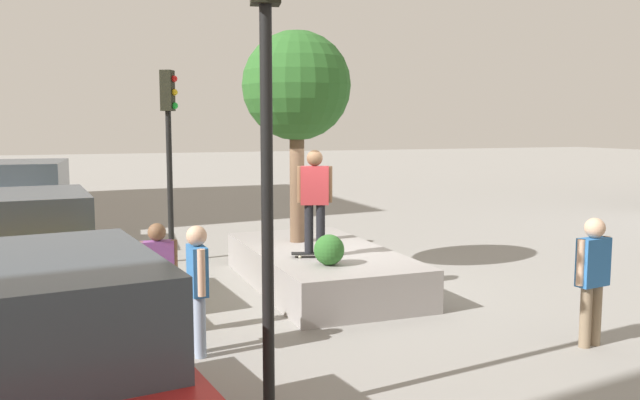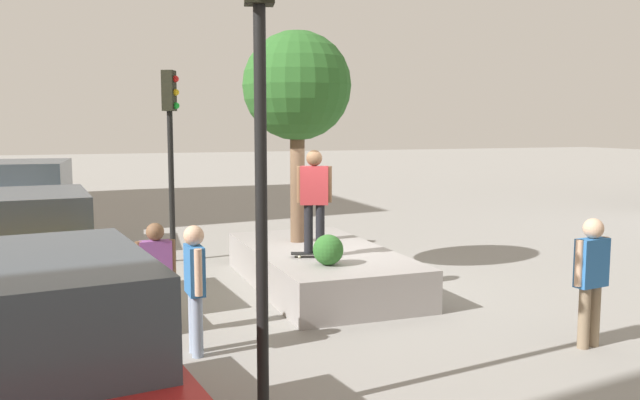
{
  "view_description": "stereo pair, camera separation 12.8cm",
  "coord_description": "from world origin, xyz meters",
  "px_view_note": "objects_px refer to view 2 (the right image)",
  "views": [
    {
      "loc": [
        -10.68,
        4.3,
        2.94
      ],
      "look_at": [
        0.28,
        0.13,
        1.6
      ],
      "focal_mm": 36.7,
      "sensor_mm": 36.0,
      "label": 1
    },
    {
      "loc": [
        -10.73,
        4.18,
        2.94
      ],
      "look_at": [
        0.28,
        0.13,
        1.6
      ],
      "focal_mm": 36.7,
      "sensor_mm": 36.0,
      "label": 2
    }
  ],
  "objects_px": {
    "police_car": "(30,205)",
    "passerby_with_bag": "(156,271)",
    "skateboarder": "(314,194)",
    "plaza_tree": "(297,88)",
    "traffic_light_corner": "(171,131)",
    "planter_ledge": "(320,268)",
    "skateboard": "(314,254)",
    "traffic_light_median": "(260,84)",
    "sedan_parked": "(44,370)",
    "pedestrian_crossing": "(195,281)",
    "taxi_cab": "(36,251)",
    "bystander_watching": "(591,273)"
  },
  "relations": [
    {
      "from": "plaza_tree",
      "to": "skateboarder",
      "type": "height_order",
      "value": "plaza_tree"
    },
    {
      "from": "police_car",
      "to": "traffic_light_median",
      "type": "height_order",
      "value": "traffic_light_median"
    },
    {
      "from": "plaza_tree",
      "to": "traffic_light_corner",
      "type": "xyz_separation_m",
      "value": [
        2.35,
        2.07,
        -0.83
      ]
    },
    {
      "from": "traffic_light_corner",
      "to": "police_car",
      "type": "bearing_deg",
      "value": 51.62
    },
    {
      "from": "traffic_light_corner",
      "to": "pedestrian_crossing",
      "type": "xyz_separation_m",
      "value": [
        -6.02,
        0.52,
        -1.84
      ]
    },
    {
      "from": "police_car",
      "to": "traffic_light_corner",
      "type": "bearing_deg",
      "value": -128.38
    },
    {
      "from": "plaza_tree",
      "to": "planter_ledge",
      "type": "bearing_deg",
      "value": -170.54
    },
    {
      "from": "taxi_cab",
      "to": "police_car",
      "type": "distance_m",
      "value": 5.6
    },
    {
      "from": "sedan_parked",
      "to": "traffic_light_median",
      "type": "distance_m",
      "value": 3.14
    },
    {
      "from": "skateboard",
      "to": "traffic_light_median",
      "type": "distance_m",
      "value": 5.35
    },
    {
      "from": "bystander_watching",
      "to": "planter_ledge",
      "type": "bearing_deg",
      "value": 27.21
    },
    {
      "from": "passerby_with_bag",
      "to": "traffic_light_corner",
      "type": "bearing_deg",
      "value": -10.07
    },
    {
      "from": "sedan_parked",
      "to": "bystander_watching",
      "type": "relative_size",
      "value": 2.52
    },
    {
      "from": "skateboard",
      "to": "traffic_light_median",
      "type": "xyz_separation_m",
      "value": [
        -4.21,
        2.06,
        2.58
      ]
    },
    {
      "from": "sedan_parked",
      "to": "police_car",
      "type": "height_order",
      "value": "police_car"
    },
    {
      "from": "planter_ledge",
      "to": "police_car",
      "type": "relative_size",
      "value": 1.0
    },
    {
      "from": "traffic_light_median",
      "to": "pedestrian_crossing",
      "type": "distance_m",
      "value": 3.15
    },
    {
      "from": "skateboard",
      "to": "traffic_light_corner",
      "type": "xyz_separation_m",
      "value": [
        3.86,
        1.87,
        2.06
      ]
    },
    {
      "from": "passerby_with_bag",
      "to": "skateboarder",
      "type": "bearing_deg",
      "value": -66.0
    },
    {
      "from": "planter_ledge",
      "to": "police_car",
      "type": "xyz_separation_m",
      "value": [
        5.56,
        5.17,
        0.73
      ]
    },
    {
      "from": "traffic_light_corner",
      "to": "traffic_light_median",
      "type": "distance_m",
      "value": 8.09
    },
    {
      "from": "traffic_light_median",
      "to": "pedestrian_crossing",
      "type": "height_order",
      "value": "traffic_light_median"
    },
    {
      "from": "planter_ledge",
      "to": "traffic_light_median",
      "type": "distance_m",
      "value": 6.19
    },
    {
      "from": "traffic_light_corner",
      "to": "plaza_tree",
      "type": "bearing_deg",
      "value": -138.64
    },
    {
      "from": "skateboarder",
      "to": "planter_ledge",
      "type": "bearing_deg",
      "value": -27.83
    },
    {
      "from": "police_car",
      "to": "passerby_with_bag",
      "type": "xyz_separation_m",
      "value": [
        -7.44,
        -2.06,
        -0.15
      ]
    },
    {
      "from": "police_car",
      "to": "traffic_light_median",
      "type": "bearing_deg",
      "value": -165.09
    },
    {
      "from": "skateboarder",
      "to": "taxi_cab",
      "type": "xyz_separation_m",
      "value": [
        0.62,
        4.41,
        -0.81
      ]
    },
    {
      "from": "skateboard",
      "to": "taxi_cab",
      "type": "relative_size",
      "value": 0.19
    },
    {
      "from": "police_car",
      "to": "bystander_watching",
      "type": "xyz_separation_m",
      "value": [
        -9.88,
        -7.39,
        -0.07
      ]
    },
    {
      "from": "skateboard",
      "to": "passerby_with_bag",
      "type": "relative_size",
      "value": 0.51
    },
    {
      "from": "plaza_tree",
      "to": "sedan_parked",
      "type": "bearing_deg",
      "value": 146.23
    },
    {
      "from": "skateboarder",
      "to": "pedestrian_crossing",
      "type": "relative_size",
      "value": 1.04
    },
    {
      "from": "skateboarder",
      "to": "plaza_tree",
      "type": "bearing_deg",
      "value": -7.48
    },
    {
      "from": "sedan_parked",
      "to": "bystander_watching",
      "type": "bearing_deg",
      "value": -79.99
    },
    {
      "from": "passerby_with_bag",
      "to": "taxi_cab",
      "type": "bearing_deg",
      "value": 41.36
    },
    {
      "from": "sedan_parked",
      "to": "pedestrian_crossing",
      "type": "relative_size",
      "value": 2.59
    },
    {
      "from": "plaza_tree",
      "to": "police_car",
      "type": "distance_m",
      "value": 7.34
    },
    {
      "from": "pedestrian_crossing",
      "to": "passerby_with_bag",
      "type": "bearing_deg",
      "value": 22.38
    },
    {
      "from": "planter_ledge",
      "to": "traffic_light_median",
      "type": "xyz_separation_m",
      "value": [
        -4.86,
        2.4,
        2.98
      ]
    },
    {
      "from": "traffic_light_corner",
      "to": "planter_ledge",
      "type": "bearing_deg",
      "value": -145.44
    },
    {
      "from": "skateboarder",
      "to": "police_car",
      "type": "relative_size",
      "value": 0.37
    },
    {
      "from": "plaza_tree",
      "to": "taxi_cab",
      "type": "bearing_deg",
      "value": 100.91
    },
    {
      "from": "taxi_cab",
      "to": "traffic_light_median",
      "type": "relative_size",
      "value": 0.86
    },
    {
      "from": "sedan_parked",
      "to": "traffic_light_corner",
      "type": "bearing_deg",
      "value": -14.06
    },
    {
      "from": "planter_ledge",
      "to": "traffic_light_median",
      "type": "bearing_deg",
      "value": 153.72
    },
    {
      "from": "skateboarder",
      "to": "passerby_with_bag",
      "type": "relative_size",
      "value": 1.09
    },
    {
      "from": "pedestrian_crossing",
      "to": "taxi_cab",
      "type": "bearing_deg",
      "value": 35.93
    },
    {
      "from": "plaza_tree",
      "to": "traffic_light_median",
      "type": "xyz_separation_m",
      "value": [
        -5.72,
        2.26,
        -0.31
      ]
    },
    {
      "from": "taxi_cab",
      "to": "traffic_light_median",
      "type": "height_order",
      "value": "traffic_light_median"
    }
  ]
}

